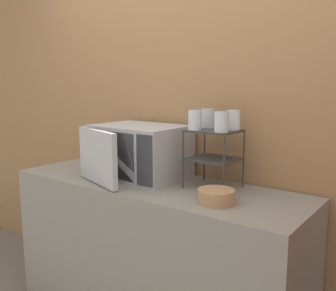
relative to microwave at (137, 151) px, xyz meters
name	(u,v)px	position (x,y,z in m)	size (l,w,h in m)	color
wall_back	(185,116)	(0.16, 0.29, 0.20)	(8.00, 0.06, 2.60)	#9E7047
counter	(153,257)	(0.16, -0.05, -0.63)	(1.82, 0.60, 0.94)	gray
microwave	(137,151)	(0.00, 0.00, 0.00)	(0.56, 0.56, 0.32)	#ADADB2
dish_rack	(214,146)	(0.50, 0.07, 0.07)	(0.26, 0.23, 0.32)	#333333
glass_front_left	(195,120)	(0.42, 0.00, 0.22)	(0.07, 0.07, 0.11)	silver
glass_back_right	(233,120)	(0.58, 0.13, 0.22)	(0.07, 0.07, 0.11)	silver
glass_front_right	(221,122)	(0.58, 0.00, 0.22)	(0.07, 0.07, 0.11)	silver
glass_back_left	(208,118)	(0.42, 0.14, 0.22)	(0.07, 0.07, 0.11)	silver
bowl	(216,196)	(0.65, -0.16, -0.13)	(0.18, 0.18, 0.07)	#AD7F56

